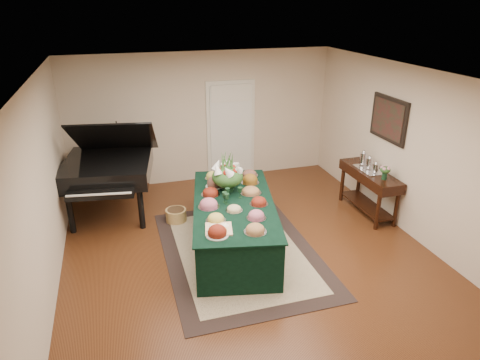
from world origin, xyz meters
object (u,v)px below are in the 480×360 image
object	(u,v)px
buffet_table	(234,224)
mahogany_sideboard	(370,180)
floral_centerpiece	(227,173)
grand_piano	(108,167)

from	to	relation	value
buffet_table	mahogany_sideboard	distance (m)	2.70
floral_centerpiece	grand_piano	bearing A→B (deg)	144.71
floral_centerpiece	grand_piano	size ratio (longest dim) A/B	0.27
floral_centerpiece	mahogany_sideboard	world-z (taller)	floral_centerpiece
buffet_table	grand_piano	size ratio (longest dim) A/B	1.41
buffet_table	grand_piano	bearing A→B (deg)	136.34
floral_centerpiece	buffet_table	bearing A→B (deg)	-92.75
floral_centerpiece	grand_piano	world-z (taller)	grand_piano
buffet_table	mahogany_sideboard	bearing A→B (deg)	9.12
mahogany_sideboard	grand_piano	bearing A→B (deg)	163.80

